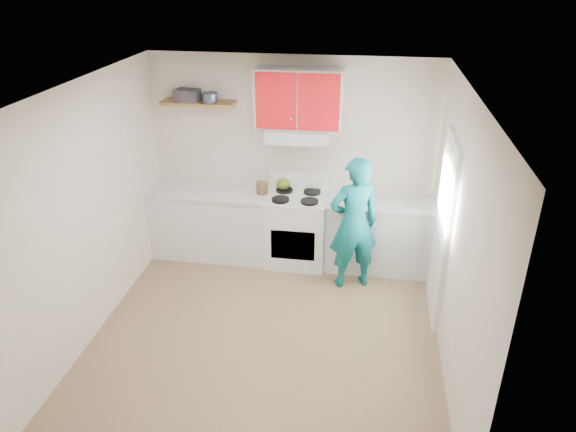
% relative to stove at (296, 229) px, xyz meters
% --- Properties ---
extents(floor, '(3.80, 3.80, 0.00)m').
position_rel_stove_xyz_m(floor, '(-0.10, -1.57, -0.46)').
color(floor, brown).
rests_on(floor, ground).
extents(ceiling, '(3.60, 3.80, 0.04)m').
position_rel_stove_xyz_m(ceiling, '(-0.10, -1.57, 2.14)').
color(ceiling, white).
rests_on(ceiling, floor).
extents(back_wall, '(3.60, 0.04, 2.60)m').
position_rel_stove_xyz_m(back_wall, '(-0.10, 0.32, 0.84)').
color(back_wall, beige).
rests_on(back_wall, floor).
extents(front_wall, '(3.60, 0.04, 2.60)m').
position_rel_stove_xyz_m(front_wall, '(-0.10, -3.47, 0.84)').
color(front_wall, beige).
rests_on(front_wall, floor).
extents(left_wall, '(0.04, 3.80, 2.60)m').
position_rel_stove_xyz_m(left_wall, '(-1.90, -1.57, 0.84)').
color(left_wall, beige).
rests_on(left_wall, floor).
extents(right_wall, '(0.04, 3.80, 2.60)m').
position_rel_stove_xyz_m(right_wall, '(1.70, -1.57, 0.84)').
color(right_wall, beige).
rests_on(right_wall, floor).
extents(door, '(0.05, 0.85, 2.05)m').
position_rel_stove_xyz_m(door, '(1.68, -0.88, 0.56)').
color(door, white).
rests_on(door, floor).
extents(door_glass, '(0.01, 0.55, 0.95)m').
position_rel_stove_xyz_m(door_glass, '(1.65, -0.88, 0.99)').
color(door_glass, white).
rests_on(door_glass, door).
extents(counter_left, '(1.52, 0.60, 0.90)m').
position_rel_stove_xyz_m(counter_left, '(-1.14, 0.02, -0.01)').
color(counter_left, silver).
rests_on(counter_left, floor).
extents(counter_right, '(1.32, 0.60, 0.90)m').
position_rel_stove_xyz_m(counter_right, '(1.04, 0.02, -0.01)').
color(counter_right, silver).
rests_on(counter_right, floor).
extents(stove, '(0.76, 0.65, 0.92)m').
position_rel_stove_xyz_m(stove, '(0.00, 0.00, 0.00)').
color(stove, white).
rests_on(stove, floor).
extents(range_hood, '(0.76, 0.44, 0.15)m').
position_rel_stove_xyz_m(range_hood, '(0.00, 0.10, 1.24)').
color(range_hood, silver).
rests_on(range_hood, back_wall).
extents(upper_cabinets, '(1.02, 0.33, 0.70)m').
position_rel_stove_xyz_m(upper_cabinets, '(0.00, 0.16, 1.66)').
color(upper_cabinets, red).
rests_on(upper_cabinets, back_wall).
extents(shelf, '(0.90, 0.30, 0.04)m').
position_rel_stove_xyz_m(shelf, '(-1.25, 0.18, 1.56)').
color(shelf, brown).
rests_on(shelf, back_wall).
extents(books, '(0.32, 0.25, 0.15)m').
position_rel_stove_xyz_m(books, '(-1.37, 0.15, 1.65)').
color(books, '#363037').
rests_on(books, shelf).
extents(tin, '(0.21, 0.21, 0.12)m').
position_rel_stove_xyz_m(tin, '(-1.09, 0.14, 1.64)').
color(tin, '#333D4C').
rests_on(tin, shelf).
extents(kettle, '(0.23, 0.23, 0.15)m').
position_rel_stove_xyz_m(kettle, '(-0.20, 0.20, 0.54)').
color(kettle, '#5A6E1E').
rests_on(kettle, stove).
extents(crock, '(0.17, 0.17, 0.17)m').
position_rel_stove_xyz_m(crock, '(-0.45, 0.03, 0.53)').
color(crock, '#503E23').
rests_on(crock, counter_left).
extents(cutting_board, '(0.35, 0.30, 0.02)m').
position_rel_stove_xyz_m(cutting_board, '(0.65, 0.06, 0.45)').
color(cutting_board, olive).
rests_on(cutting_board, counter_right).
extents(silicone_mat, '(0.30, 0.25, 0.01)m').
position_rel_stove_xyz_m(silicone_mat, '(1.48, -0.06, 0.44)').
color(silicone_mat, red).
rests_on(silicone_mat, counter_right).
extents(person, '(0.70, 0.58, 1.64)m').
position_rel_stove_xyz_m(person, '(0.74, -0.45, 0.36)').
color(person, '#0C6A6D').
rests_on(person, floor).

